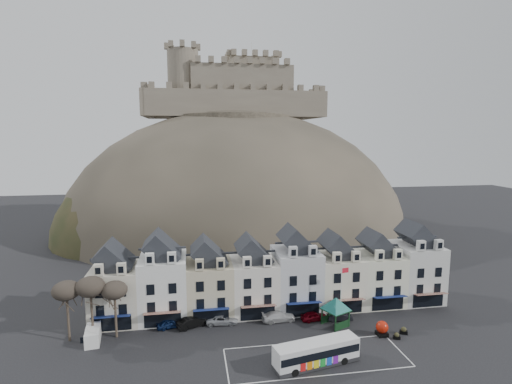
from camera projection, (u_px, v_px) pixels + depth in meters
ground at (303, 365)px, 47.37m from camera, size 300.00×300.00×0.00m
coach_bay_markings at (316, 357)px, 48.92m from camera, size 22.00×7.50×0.01m
townhouse_terrace at (276, 276)px, 62.24m from camera, size 54.40×9.35×11.80m
castle_hill at (241, 229)px, 114.90m from camera, size 100.00×76.00×68.00m
castle at (234, 89)px, 115.90m from camera, size 50.20×22.20×22.00m
tree_left_far at (66, 291)px, 51.96m from camera, size 3.61×3.61×8.24m
tree_left_mid at (90, 287)px, 52.40m from camera, size 3.78×3.78×8.64m
tree_left_near at (114, 291)px, 52.98m from camera, size 3.43×3.43×7.84m
bus at (316, 352)px, 47.12m from camera, size 10.79×4.52×2.97m
bus_shelter at (336, 304)px, 56.75m from camera, size 6.00×6.00×4.18m
red_buoy at (382, 328)px, 54.15m from camera, size 1.66×1.66×2.05m
flagpole at (342, 290)px, 57.88m from camera, size 1.19×0.28×8.28m
white_van at (93, 335)px, 52.50m from camera, size 2.33×4.32×1.88m
planter_west at (397, 336)px, 53.28m from camera, size 1.01×0.71×0.92m
planter_east at (404, 331)px, 54.63m from camera, size 1.14×0.88×1.02m
car_navy at (170, 323)px, 56.41m from camera, size 4.08×2.50×1.30m
car_black at (193, 322)px, 56.63m from camera, size 4.79×3.27×1.49m
car_silver at (222, 319)px, 57.60m from camera, size 4.70×2.43×1.29m
car_white at (278, 316)px, 58.41m from camera, size 5.10×2.36×1.44m
car_maroon at (314, 316)px, 58.61m from camera, size 4.02×1.89×1.33m
car_charcoal at (340, 316)px, 58.65m from camera, size 3.78×1.46×1.23m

